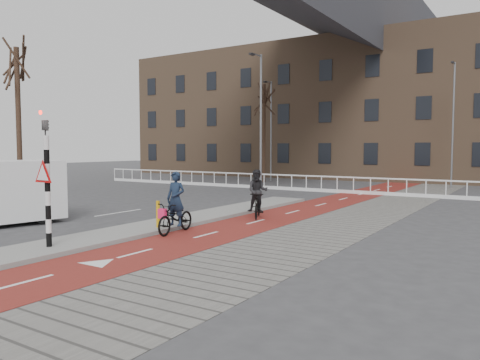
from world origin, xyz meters
The scene contains 15 objects.
ground centered at (0.00, 0.00, 0.00)m, with size 120.00×120.00×0.00m, color #38383A.
bike_lane centered at (1.50, 10.00, 0.01)m, with size 2.50×60.00×0.01m, color maroon.
sidewalk centered at (4.30, 10.00, 0.01)m, with size 3.00×60.00×0.01m, color slate.
curb_island centered at (-0.70, 4.00, 0.06)m, with size 1.80×16.00×0.12m, color gray.
traffic_signal centered at (-0.60, -2.02, 1.99)m, with size 0.80×0.80×3.68m.
bollard centered at (-0.22, 1.73, 0.55)m, with size 0.12×0.12×0.86m, color #D89D0C.
cyclist_near centered at (0.55, 1.70, 0.66)m, with size 0.88×1.92×1.94m.
cyclist_far centered at (1.15, 5.72, 0.78)m, with size 1.16×1.76×1.85m.
railing centered at (-5.00, 17.00, 0.31)m, with size 28.00×0.10×0.99m.
townhouse_row centered at (-3.00, 32.00, 7.81)m, with size 46.00×10.00×15.90m.
tree_left centered at (-11.90, 4.35, 3.82)m, with size 0.26×0.26×7.64m, color black.
tree_mid centered at (-8.06, 22.33, 3.79)m, with size 0.24×0.24×7.57m, color black.
streetlight_near centered at (-3.22, 13.50, 3.94)m, with size 0.12×0.12×7.87m, color slate.
streetlight_left centered at (-8.13, 23.59, 3.97)m, with size 0.12×0.12×7.94m, color slate.
streetlight_right centered at (5.15, 24.57, 4.15)m, with size 0.12×0.12×8.31m, color slate.
Camera 1 is at (10.07, -9.44, 2.70)m, focal length 35.00 mm.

